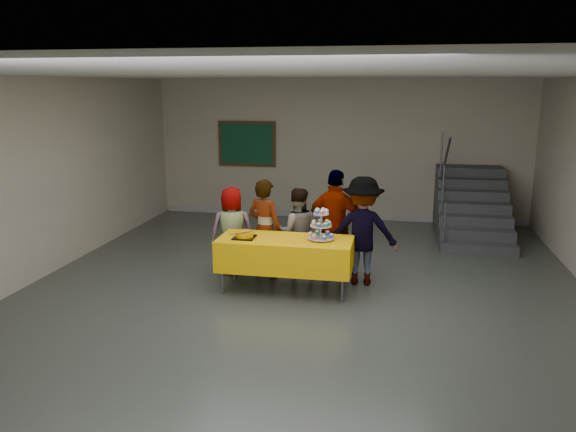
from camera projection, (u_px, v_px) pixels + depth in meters
name	position (u px, v px, depth m)	size (l,w,h in m)	color
room_shell	(299.00, 144.00, 7.18)	(10.00, 10.04, 3.02)	#4C514C
bake_table	(285.00, 253.00, 7.90)	(1.88, 0.78, 0.77)	#595960
cupcake_stand	(321.00, 227.00, 7.76)	(0.38, 0.38, 0.44)	silver
bear_cake	(244.00, 234.00, 7.87)	(0.32, 0.36, 0.12)	black
schoolchild_a	(232.00, 231.00, 8.63)	(0.67, 0.43, 1.36)	slate
schoolchild_b	(265.00, 229.00, 8.43)	(0.55, 0.36, 1.52)	slate
schoolchild_c	(297.00, 232.00, 8.56)	(0.66, 0.52, 1.36)	slate
schoolchild_d	(336.00, 225.00, 8.39)	(0.97, 0.40, 1.66)	slate
schoolchild_e	(362.00, 231.00, 8.15)	(1.03, 0.59, 1.60)	slate
staircase	(470.00, 210.00, 10.98)	(1.30, 2.40, 2.04)	#424447
noticeboard	(247.00, 144.00, 12.40)	(1.30, 0.05, 1.00)	#472B16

